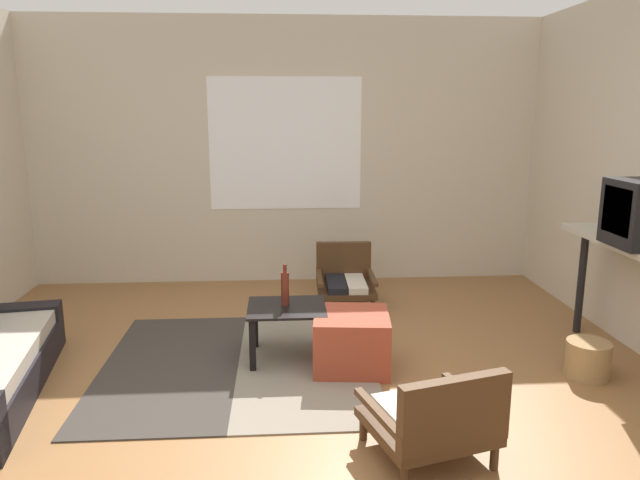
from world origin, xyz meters
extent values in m
plane|color=olive|center=(0.00, 0.00, 0.00)|extent=(7.80, 7.80, 0.00)
cube|color=beige|center=(0.00, 3.06, 1.35)|extent=(5.60, 0.12, 2.70)
cube|color=white|center=(0.00, 3.00, 1.44)|extent=(1.55, 0.01, 1.34)
cube|color=#38332D|center=(-0.85, 0.85, 0.01)|extent=(0.96, 1.93, 0.01)
cube|color=gray|center=(0.10, 0.85, 0.01)|extent=(0.96, 1.93, 0.01)
cube|color=black|center=(-2.08, 1.23, 0.18)|extent=(0.70, 0.28, 0.35)
cube|color=black|center=(-0.02, 0.94, 0.39)|extent=(0.56, 0.50, 0.02)
cube|color=black|center=(-0.26, 1.15, 0.19)|extent=(0.04, 0.04, 0.38)
cube|color=black|center=(0.22, 1.15, 0.19)|extent=(0.04, 0.04, 0.38)
cube|color=black|center=(-0.26, 0.73, 0.19)|extent=(0.04, 0.04, 0.38)
cube|color=black|center=(0.22, 0.73, 0.19)|extent=(0.04, 0.04, 0.38)
cylinder|color=#472D19|center=(0.75, 1.84, 0.07)|extent=(0.04, 0.04, 0.14)
cylinder|color=#472D19|center=(0.31, 1.85, 0.07)|extent=(0.04, 0.04, 0.14)
cylinder|color=#472D19|center=(0.76, 2.34, 0.07)|extent=(0.04, 0.04, 0.14)
cylinder|color=#472D19|center=(0.32, 2.35, 0.07)|extent=(0.04, 0.04, 0.14)
cube|color=#472D19|center=(0.53, 2.10, 0.16)|extent=(0.54, 0.59, 0.05)
cube|color=beige|center=(0.62, 2.08, 0.22)|extent=(0.18, 0.52, 0.06)
cube|color=black|center=(0.44, 2.08, 0.22)|extent=(0.18, 0.52, 0.06)
cube|color=#472D19|center=(0.54, 2.36, 0.37)|extent=(0.52, 0.08, 0.36)
cube|color=#472D19|center=(0.77, 2.09, 0.28)|extent=(0.06, 0.58, 0.04)
cube|color=#472D19|center=(0.29, 2.10, 0.28)|extent=(0.06, 0.58, 0.04)
cylinder|color=#472D19|center=(0.38, -0.19, 0.07)|extent=(0.04, 0.04, 0.14)
cylinder|color=#472D19|center=(0.87, -0.05, 0.07)|extent=(0.04, 0.04, 0.14)
cylinder|color=#472D19|center=(0.52, -0.65, 0.07)|extent=(0.04, 0.04, 0.14)
cylinder|color=#472D19|center=(1.01, -0.51, 0.07)|extent=(0.04, 0.04, 0.14)
cube|color=#472D19|center=(0.70, -0.35, 0.16)|extent=(0.72, 0.70, 0.05)
cube|color=silver|center=(0.59, -0.36, 0.22)|extent=(0.33, 0.54, 0.06)
cube|color=black|center=(0.79, -0.30, 0.22)|extent=(0.33, 0.54, 0.06)
cube|color=#472D19|center=(0.76, -0.59, 0.37)|extent=(0.59, 0.23, 0.36)
cube|color=#472D19|center=(0.43, -0.43, 0.28)|extent=(0.20, 0.55, 0.04)
cube|color=#472D19|center=(0.96, -0.27, 0.28)|extent=(0.20, 0.55, 0.04)
cube|color=#993D28|center=(0.43, 0.75, 0.20)|extent=(0.57, 0.57, 0.40)
cube|color=#B2AD9E|center=(2.36, 0.64, 0.88)|extent=(0.38, 1.47, 0.04)
cylinder|color=black|center=(2.36, 1.31, 0.43)|extent=(0.06, 0.06, 0.86)
cube|color=black|center=(2.13, 0.53, 1.14)|extent=(0.01, 0.32, 0.31)
cylinder|color=#A87047|center=(2.36, 0.87, 1.00)|extent=(0.21, 0.21, 0.19)
cylinder|color=#A87047|center=(2.36, 0.87, 1.15)|extent=(0.10, 0.10, 0.10)
cylinder|color=#5B2319|center=(-0.03, 0.98, 0.52)|extent=(0.06, 0.06, 0.25)
cylinder|color=#5B2319|center=(-0.03, 0.98, 0.67)|extent=(0.03, 0.03, 0.06)
cylinder|color=#9E7A4C|center=(2.02, 0.50, 0.13)|extent=(0.29, 0.29, 0.25)
camera|label=1|loc=(-0.05, -3.14, 1.79)|focal=33.28mm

